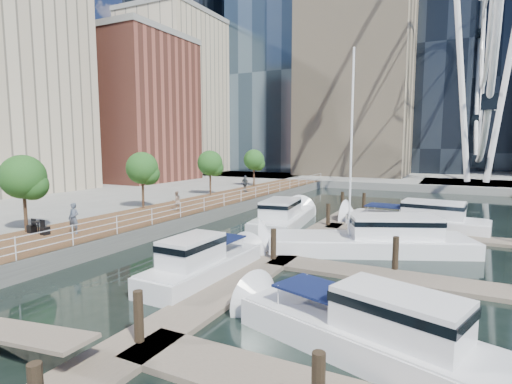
% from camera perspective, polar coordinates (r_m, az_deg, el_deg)
% --- Properties ---
extents(ground, '(520.00, 520.00, 0.00)m').
position_cam_1_polar(ground, '(16.85, -19.23, -15.15)').
color(ground, black).
rests_on(ground, ground).
extents(boardwalk, '(6.00, 60.00, 1.00)m').
position_cam_1_polar(boardwalk, '(33.34, -11.54, -3.18)').
color(boardwalk, brown).
rests_on(boardwalk, ground).
extents(seawall, '(0.25, 60.00, 1.00)m').
position_cam_1_polar(seawall, '(31.59, -7.25, -3.64)').
color(seawall, '#595954').
rests_on(seawall, ground).
extents(land_far, '(200.00, 114.00, 1.00)m').
position_cam_1_polar(land_far, '(113.47, 20.93, 3.46)').
color(land_far, gray).
rests_on(land_far, ground).
extents(pier, '(14.00, 12.00, 1.00)m').
position_cam_1_polar(pier, '(63.06, 28.94, 0.76)').
color(pier, gray).
rests_on(pier, ground).
extents(railing, '(0.10, 60.00, 1.05)m').
position_cam_1_polar(railing, '(31.48, -7.43, -1.79)').
color(railing, white).
rests_on(railing, boardwalk).
extents(floating_docks, '(16.00, 34.00, 2.60)m').
position_cam_1_polar(floating_docks, '(21.77, 16.87, -8.68)').
color(floating_docks, '#6D6051').
rests_on(floating_docks, ground).
extents(midrise_condos, '(19.00, 67.00, 28.00)m').
position_cam_1_polar(midrise_condos, '(59.04, -23.92, 13.24)').
color(midrise_condos, '#BCAD8E').
rests_on(midrise_condos, ground).
extents(street_trees, '(2.60, 42.60, 4.60)m').
position_cam_1_polar(street_trees, '(33.71, -15.96, 3.29)').
color(street_trees, '#3F2B1C').
rests_on(street_trees, ground).
extents(yacht_foreground, '(9.34, 5.09, 2.15)m').
position_cam_1_polar(yacht_foreground, '(13.20, 15.37, -21.41)').
color(yacht_foreground, silver).
rests_on(yacht_foreground, ground).
extents(pedestrian_near, '(0.73, 0.54, 1.82)m').
position_cam_1_polar(pedestrian_near, '(25.63, -24.60, -3.45)').
color(pedestrian_near, '#4A5463').
rests_on(pedestrian_near, boardwalk).
extents(pedestrian_mid, '(0.83, 0.91, 1.53)m').
position_cam_1_polar(pedestrian_mid, '(32.26, -11.31, -1.23)').
color(pedestrian_mid, gray).
rests_on(pedestrian_mid, boardwalk).
extents(pedestrian_far, '(1.16, 0.75, 1.84)m').
position_cam_1_polar(pedestrian_far, '(44.09, -1.55, 1.23)').
color(pedestrian_far, '#384047').
rests_on(pedestrian_far, boardwalk).
extents(moored_yachts, '(22.59, 32.18, 11.50)m').
position_cam_1_polar(moored_yachts, '(23.42, 16.29, -8.81)').
color(moored_yachts, white).
rests_on(moored_yachts, ground).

